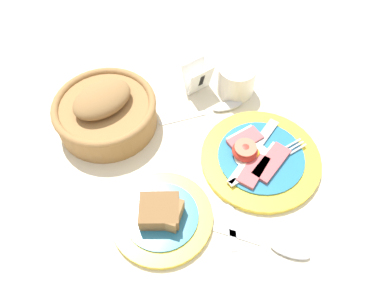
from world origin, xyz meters
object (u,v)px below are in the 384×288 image
(teaspoon_stray, at_px, (274,246))
(sugar_cup, at_px, (236,79))
(bread_basket, at_px, (105,111))
(number_card, at_px, (198,78))
(bread_plate, at_px, (162,216))
(teaspoon_near_cup, at_px, (216,109))
(breakfast_plate, at_px, (259,157))
(teaspoon_by_saucer, at_px, (236,264))

(teaspoon_stray, bearing_deg, sugar_cup, 115.24)
(bread_basket, relative_size, number_card, 2.94)
(bread_plate, xyz_separation_m, number_card, (0.20, 0.27, 0.02))
(teaspoon_near_cup, bearing_deg, number_card, 104.76)
(teaspoon_stray, bearing_deg, bread_plate, -176.22)
(breakfast_plate, distance_m, teaspoon_by_saucer, 0.22)
(sugar_cup, bearing_deg, bread_plate, -140.38)
(bread_plate, height_order, teaspoon_near_cup, bread_plate)
(teaspoon_by_saucer, relative_size, teaspoon_stray, 1.20)
(number_card, bearing_deg, teaspoon_near_cup, -92.55)
(sugar_cup, xyz_separation_m, bread_basket, (-0.30, 0.03, 0.00))
(bread_basket, distance_m, teaspoon_near_cup, 0.24)
(breakfast_plate, xyz_separation_m, number_card, (-0.03, 0.23, 0.03))
(teaspoon_by_saucer, xyz_separation_m, teaspoon_stray, (0.08, 0.00, 0.00))
(breakfast_plate, bearing_deg, teaspoon_by_saucer, -130.52)
(bread_plate, relative_size, teaspoon_by_saucer, 1.01)
(teaspoon_near_cup, bearing_deg, bread_plate, -129.68)
(bread_basket, xyz_separation_m, number_card, (0.22, 0.01, -0.00))
(teaspoon_stray, bearing_deg, number_card, 127.58)
(teaspoon_by_saucer, bearing_deg, breakfast_plate, 163.15)
(breakfast_plate, height_order, sugar_cup, sugar_cup)
(bread_plate, xyz_separation_m, sugar_cup, (0.27, 0.23, 0.02))
(number_card, relative_size, teaspoon_by_saucer, 0.40)
(breakfast_plate, bearing_deg, bread_basket, 138.27)
(teaspoon_stray, bearing_deg, breakfast_plate, 111.58)
(number_card, bearing_deg, teaspoon_by_saucer, -116.21)
(teaspoon_near_cup, bearing_deg, sugar_cup, 34.79)
(teaspoon_by_saucer, bearing_deg, bread_basket, -141.52)
(number_card, bearing_deg, sugar_cup, -37.03)
(bread_plate, relative_size, sugar_cup, 2.21)
(sugar_cup, xyz_separation_m, teaspoon_near_cup, (-0.07, -0.03, -0.03))
(sugar_cup, bearing_deg, bread_basket, 174.16)
(bread_plate, height_order, teaspoon_by_saucer, bread_plate)
(number_card, relative_size, teaspoon_near_cup, 0.38)
(number_card, xyz_separation_m, teaspoon_stray, (-0.04, -0.40, -0.03))
(breakfast_plate, height_order, number_card, number_card)
(sugar_cup, bearing_deg, teaspoon_by_saucer, -118.37)
(bread_plate, bearing_deg, breakfast_plate, 9.53)
(teaspoon_by_saucer, bearing_deg, sugar_cup, 175.29)
(sugar_cup, distance_m, teaspoon_by_saucer, 0.41)
(bread_plate, bearing_deg, teaspoon_stray, -39.46)
(number_card, height_order, teaspoon_near_cup, number_card)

